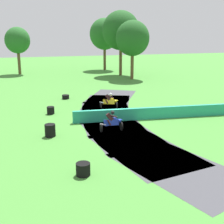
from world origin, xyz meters
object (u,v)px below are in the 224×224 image
at_px(motorcycle_chase_blue, 112,121).
at_px(tire_stack_mid_b, 50,130).
at_px(tire_stack_near, 66,97).
at_px(tire_stack_far, 83,169).
at_px(tire_stack_mid_a, 51,110).
at_px(motorcycle_lead_yellow, 110,101).

height_order(motorcycle_chase_blue, tire_stack_mid_b, motorcycle_chase_blue).
xyz_separation_m(tire_stack_near, tire_stack_mid_b, (-2.44, -10.83, 0.20)).
height_order(motorcycle_chase_blue, tire_stack_far, motorcycle_chase_blue).
bearing_deg(tire_stack_mid_b, motorcycle_chase_blue, 0.01).
xyz_separation_m(tire_stack_near, tire_stack_mid_a, (-1.93, -5.33, 0.10)).
bearing_deg(tire_stack_far, tire_stack_near, 85.10).
bearing_deg(tire_stack_near, motorcycle_lead_yellow, -56.63).
height_order(motorcycle_chase_blue, tire_stack_mid_a, motorcycle_chase_blue).
relative_size(motorcycle_lead_yellow, motorcycle_chase_blue, 1.03).
bearing_deg(tire_stack_far, tire_stack_mid_b, 99.54).
xyz_separation_m(motorcycle_lead_yellow, tire_stack_mid_b, (-5.64, -5.98, -0.23)).
bearing_deg(tire_stack_mid_b, tire_stack_far, -80.46).
distance_m(motorcycle_chase_blue, tire_stack_near, 10.97).
distance_m(tire_stack_mid_a, tire_stack_mid_b, 5.52).
height_order(motorcycle_lead_yellow, tire_stack_near, motorcycle_lead_yellow).
bearing_deg(tire_stack_far, tire_stack_mid_a, 92.45).
xyz_separation_m(motorcycle_lead_yellow, motorcycle_chase_blue, (-1.51, -5.97, 0.02)).
distance_m(tire_stack_near, tire_stack_mid_a, 5.67).
relative_size(motorcycle_chase_blue, tire_stack_mid_a, 2.82).
height_order(motorcycle_chase_blue, tire_stack_near, motorcycle_chase_blue).
bearing_deg(motorcycle_lead_yellow, tire_stack_far, -111.23).
bearing_deg(tire_stack_mid_b, tire_stack_mid_a, 84.68).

